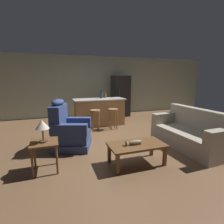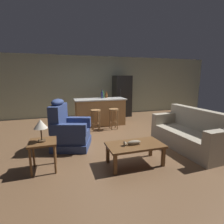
{
  "view_description": "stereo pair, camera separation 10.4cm",
  "coord_description": "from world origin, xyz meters",
  "px_view_note": "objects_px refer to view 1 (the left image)",
  "views": [
    {
      "loc": [
        -1.54,
        -4.6,
        1.71
      ],
      "look_at": [
        -0.01,
        -0.1,
        0.75
      ],
      "focal_mm": 28.0,
      "sensor_mm": 36.0,
      "label": 1
    },
    {
      "loc": [
        -1.44,
        -4.63,
        1.71
      ],
      "look_at": [
        -0.01,
        -0.1,
        0.75
      ],
      "focal_mm": 28.0,
      "sensor_mm": 36.0,
      "label": 2
    }
  ],
  "objects_px": {
    "bottle_tall_green": "(101,95)",
    "coffee_table": "(137,147)",
    "kitchen_island": "(99,112)",
    "table_lamp": "(42,125)",
    "end_table": "(45,147)",
    "fish_figurine": "(134,143)",
    "bar_stool_left": "(95,116)",
    "bottle_wine_dark": "(102,95)",
    "couch": "(190,134)",
    "recliner_near_lamp": "(69,131)",
    "bar_stool_right": "(113,115)",
    "bottle_short_amber": "(105,95)",
    "refrigerator": "(120,96)"
  },
  "relations": [
    {
      "from": "recliner_near_lamp",
      "to": "bottle_wine_dark",
      "type": "xyz_separation_m",
      "value": [
        1.4,
        1.98,
        0.64
      ]
    },
    {
      "from": "end_table",
      "to": "recliner_near_lamp",
      "type": "bearing_deg",
      "value": 62.14
    },
    {
      "from": "kitchen_island",
      "to": "bottle_wine_dark",
      "type": "xyz_separation_m",
      "value": [
        0.17,
        0.21,
        0.58
      ]
    },
    {
      "from": "fish_figurine",
      "to": "end_table",
      "type": "height_order",
      "value": "end_table"
    },
    {
      "from": "couch",
      "to": "kitchen_island",
      "type": "height_order",
      "value": "kitchen_island"
    },
    {
      "from": "recliner_near_lamp",
      "to": "table_lamp",
      "type": "bearing_deg",
      "value": -99.54
    },
    {
      "from": "fish_figurine",
      "to": "kitchen_island",
      "type": "relative_size",
      "value": 0.19
    },
    {
      "from": "fish_figurine",
      "to": "kitchen_island",
      "type": "height_order",
      "value": "kitchen_island"
    },
    {
      "from": "end_table",
      "to": "kitchen_island",
      "type": "xyz_separation_m",
      "value": [
        1.74,
        2.73,
        0.02
      ]
    },
    {
      "from": "kitchen_island",
      "to": "end_table",
      "type": "bearing_deg",
      "value": -122.51
    },
    {
      "from": "kitchen_island",
      "to": "table_lamp",
      "type": "bearing_deg",
      "value": -122.49
    },
    {
      "from": "bar_stool_right",
      "to": "table_lamp",
      "type": "bearing_deg",
      "value": -134.07
    },
    {
      "from": "fish_figurine",
      "to": "couch",
      "type": "distance_m",
      "value": 1.76
    },
    {
      "from": "bar_stool_left",
      "to": "refrigerator",
      "type": "relative_size",
      "value": 0.39
    },
    {
      "from": "fish_figurine",
      "to": "bottle_wine_dark",
      "type": "relative_size",
      "value": 1.18
    },
    {
      "from": "coffee_table",
      "to": "end_table",
      "type": "relative_size",
      "value": 1.96
    },
    {
      "from": "bar_stool_left",
      "to": "refrigerator",
      "type": "xyz_separation_m",
      "value": [
        1.58,
        1.83,
        0.41
      ]
    },
    {
      "from": "bottle_tall_green",
      "to": "couch",
      "type": "bearing_deg",
      "value": -62.08
    },
    {
      "from": "recliner_near_lamp",
      "to": "bar_stool_right",
      "type": "distance_m",
      "value": 1.91
    },
    {
      "from": "recliner_near_lamp",
      "to": "kitchen_island",
      "type": "relative_size",
      "value": 0.67
    },
    {
      "from": "fish_figurine",
      "to": "refrigerator",
      "type": "xyz_separation_m",
      "value": [
        1.39,
        4.27,
        0.42
      ]
    },
    {
      "from": "recliner_near_lamp",
      "to": "bottle_short_amber",
      "type": "relative_size",
      "value": 5.11
    },
    {
      "from": "recliner_near_lamp",
      "to": "bottle_short_amber",
      "type": "xyz_separation_m",
      "value": [
        1.52,
        1.97,
        0.62
      ]
    },
    {
      "from": "coffee_table",
      "to": "recliner_near_lamp",
      "type": "height_order",
      "value": "recliner_near_lamp"
    },
    {
      "from": "table_lamp",
      "to": "bar_stool_right",
      "type": "relative_size",
      "value": 0.6
    },
    {
      "from": "couch",
      "to": "bottle_wine_dark",
      "type": "xyz_separation_m",
      "value": [
        -1.43,
        2.9,
        0.72
      ]
    },
    {
      "from": "fish_figurine",
      "to": "bottle_short_amber",
      "type": "distance_m",
      "value": 3.35
    },
    {
      "from": "table_lamp",
      "to": "bottle_wine_dark",
      "type": "height_order",
      "value": "bottle_wine_dark"
    },
    {
      "from": "kitchen_island",
      "to": "bar_stool_left",
      "type": "bearing_deg",
      "value": -115.61
    },
    {
      "from": "kitchen_island",
      "to": "bar_stool_left",
      "type": "relative_size",
      "value": 2.65
    },
    {
      "from": "bottle_wine_dark",
      "to": "bar_stool_right",
      "type": "bearing_deg",
      "value": -81.04
    },
    {
      "from": "recliner_near_lamp",
      "to": "bar_stool_right",
      "type": "bearing_deg",
      "value": 54.92
    },
    {
      "from": "end_table",
      "to": "bottle_tall_green",
      "type": "bearing_deg",
      "value": 57.13
    },
    {
      "from": "bar_stool_left",
      "to": "bottle_short_amber",
      "type": "height_order",
      "value": "bottle_short_amber"
    },
    {
      "from": "coffee_table",
      "to": "bottle_tall_green",
      "type": "relative_size",
      "value": 3.54
    },
    {
      "from": "end_table",
      "to": "fish_figurine",
      "type": "bearing_deg",
      "value": -11.64
    },
    {
      "from": "recliner_near_lamp",
      "to": "refrigerator",
      "type": "bearing_deg",
      "value": 68.08
    },
    {
      "from": "coffee_table",
      "to": "bar_stool_right",
      "type": "bearing_deg",
      "value": 81.88
    },
    {
      "from": "coffee_table",
      "to": "bottle_tall_green",
      "type": "height_order",
      "value": "bottle_tall_green"
    },
    {
      "from": "coffee_table",
      "to": "couch",
      "type": "distance_m",
      "value": 1.68
    },
    {
      "from": "recliner_near_lamp",
      "to": "bottle_tall_green",
      "type": "height_order",
      "value": "bottle_tall_green"
    },
    {
      "from": "bar_stool_left",
      "to": "bar_stool_right",
      "type": "xyz_separation_m",
      "value": [
        0.6,
        0.0,
        0.0
      ]
    },
    {
      "from": "bottle_tall_green",
      "to": "coffee_table",
      "type": "bearing_deg",
      "value": -92.69
    },
    {
      "from": "coffee_table",
      "to": "table_lamp",
      "type": "relative_size",
      "value": 2.68
    },
    {
      "from": "bar_stool_left",
      "to": "bottle_wine_dark",
      "type": "relative_size",
      "value": 2.37
    },
    {
      "from": "recliner_near_lamp",
      "to": "bar_stool_right",
      "type": "height_order",
      "value": "recliner_near_lamp"
    },
    {
      "from": "end_table",
      "to": "table_lamp",
      "type": "xyz_separation_m",
      "value": [
        -0.01,
        -0.02,
        0.41
      ]
    },
    {
      "from": "coffee_table",
      "to": "kitchen_island",
      "type": "distance_m",
      "value": 3.05
    },
    {
      "from": "couch",
      "to": "recliner_near_lamp",
      "type": "xyz_separation_m",
      "value": [
        -2.83,
        0.92,
        0.08
      ]
    },
    {
      "from": "refrigerator",
      "to": "bottle_wine_dark",
      "type": "bearing_deg",
      "value": -138.32
    }
  ]
}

